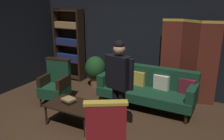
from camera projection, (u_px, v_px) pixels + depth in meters
ground_plane at (92, 130)px, 4.49m from camera, size 10.00×10.00×0.00m
back_wall at (142, 36)px, 6.14m from camera, size 7.20×0.10×2.80m
side_wall_left at (1, 38)px, 5.93m from camera, size 0.10×3.60×2.80m
folding_screen at (188, 60)px, 5.48m from camera, size 1.30×0.25×1.90m
bookshelf at (69, 44)px, 7.00m from camera, size 0.90×0.32×2.05m
velvet_couch at (148, 87)px, 5.34m from camera, size 2.12×0.78×0.88m
coffee_table at (73, 106)px, 4.59m from camera, size 1.00×0.64×0.42m
armchair_gilt_accent at (106, 131)px, 3.54m from camera, size 0.79×0.79×1.04m
armchair_wing_left at (56, 83)px, 5.46m from camera, size 0.66×0.66×1.04m
standing_figure at (119, 79)px, 4.13m from camera, size 0.58×0.28×1.70m
potted_plant at (95, 69)px, 6.49m from camera, size 0.55×0.55×0.85m
book_black_cloth at (69, 102)px, 4.63m from camera, size 0.26×0.23×0.03m
book_green_cloth at (69, 101)px, 4.62m from camera, size 0.24×0.18×0.02m
book_tan_leather at (69, 99)px, 4.61m from camera, size 0.28×0.24×0.04m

